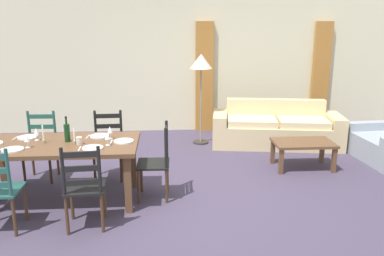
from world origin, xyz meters
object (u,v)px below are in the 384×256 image
at_px(dining_table, 59,150).
at_px(standing_lamp, 201,67).
at_px(dining_chair_far_left, 41,146).
at_px(coffee_cup_primary, 79,141).
at_px(wine_bottle, 67,132).
at_px(wine_glass_near_left, 27,139).
at_px(couch, 276,129).
at_px(dining_chair_near_right, 84,187).
at_px(dining_chair_far_right, 108,145).
at_px(dining_chair_head_east, 157,162).
at_px(coffee_table, 303,146).
at_px(wine_glass_near_right, 107,136).
at_px(wine_glass_far_right, 110,130).
at_px(wine_glass_far_left, 36,132).

bearing_deg(dining_table, standing_lamp, 50.13).
relative_size(dining_chair_far_left, coffee_cup_primary, 10.67).
relative_size(wine_bottle, wine_glass_near_left, 1.96).
xyz_separation_m(wine_bottle, couch, (3.20, 2.08, -0.58)).
height_order(dining_chair_near_right, standing_lamp, standing_lamp).
xyz_separation_m(dining_chair_far_right, dining_chair_head_east, (0.70, -0.73, 0.00)).
xyz_separation_m(dining_chair_near_right, wine_glass_near_left, (-0.74, 0.57, 0.38)).
xyz_separation_m(dining_chair_near_right, coffee_table, (2.95, 1.64, -0.12)).
distance_m(dining_table, wine_glass_near_right, 0.65).
height_order(wine_glass_near_left, standing_lamp, standing_lamp).
bearing_deg(wine_glass_far_right, dining_table, -165.68).
bearing_deg(standing_lamp, dining_chair_head_east, -108.14).
height_order(dining_chair_head_east, wine_bottle, wine_bottle).
bearing_deg(wine_glass_far_right, coffee_cup_primary, -147.44).
relative_size(dining_chair_near_right, wine_glass_far_left, 5.96).
xyz_separation_m(dining_chair_far_left, coffee_cup_primary, (0.73, -0.84, 0.32)).
bearing_deg(wine_bottle, couch, 32.95).
relative_size(dining_chair_near_right, wine_glass_far_right, 5.96).
height_order(wine_bottle, wine_glass_far_left, wine_bottle).
bearing_deg(coffee_table, wine_glass_near_right, -159.28).
distance_m(dining_table, dining_chair_far_right, 0.90).
relative_size(wine_glass_far_left, couch, 0.07).
bearing_deg(dining_chair_far_right, wine_bottle, -119.37).
bearing_deg(dining_chair_far_left, wine_bottle, -51.74).
distance_m(wine_bottle, wine_glass_far_left, 0.40).
bearing_deg(dining_chair_far_right, wine_glass_near_right, -81.64).
bearing_deg(dining_chair_head_east, wine_glass_far_right, 166.98).
distance_m(wine_glass_near_left, coffee_table, 3.88).
bearing_deg(wine_glass_near_right, standing_lamp, 61.47).
distance_m(dining_table, coffee_table, 3.51).
relative_size(wine_glass_near_left, wine_glass_far_left, 1.00).
distance_m(wine_glass_near_left, standing_lamp, 3.39).
height_order(dining_chair_near_right, coffee_cup_primary, dining_chair_near_right).
relative_size(wine_bottle, coffee_cup_primary, 3.51).
bearing_deg(coffee_table, dining_chair_far_right, -176.48).
distance_m(wine_bottle, wine_glass_far_right, 0.51).
height_order(wine_glass_far_left, coffee_table, wine_glass_far_left).
bearing_deg(coffee_table, wine_glass_far_left, -167.95).
bearing_deg(couch, wine_glass_near_right, -139.94).
xyz_separation_m(wine_glass_near_right, coffee_table, (2.77, 1.05, -0.51)).
bearing_deg(standing_lamp, wine_glass_near_right, -118.53).
distance_m(dining_chair_far_left, wine_bottle, 0.99).
distance_m(dining_table, dining_chair_head_east, 1.20).
xyz_separation_m(dining_chair_near_right, wine_glass_far_left, (-0.72, 0.86, 0.38)).
distance_m(wine_glass_far_right, standing_lamp, 2.61).
distance_m(dining_chair_far_left, wine_glass_near_right, 1.46).
bearing_deg(coffee_cup_primary, wine_glass_far_right, 32.56).
height_order(dining_table, wine_glass_far_right, wine_glass_far_right).
bearing_deg(wine_glass_far_right, wine_glass_near_left, -161.23).
xyz_separation_m(dining_chair_near_right, dining_chair_head_east, (0.76, 0.74, 0.00)).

